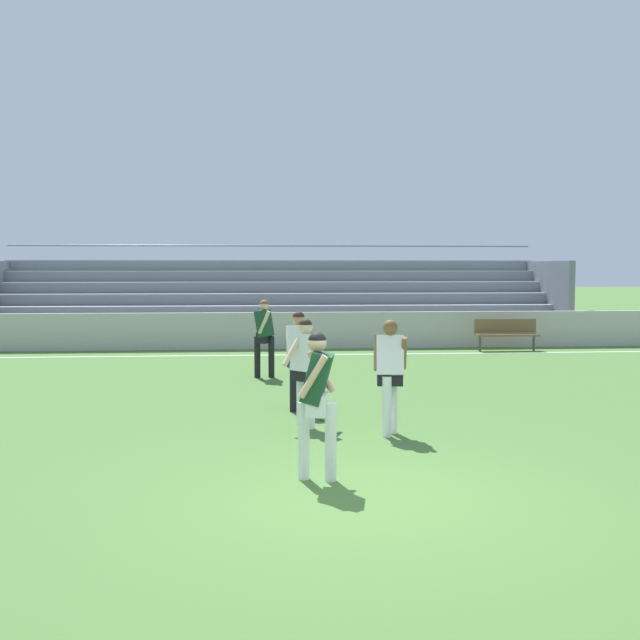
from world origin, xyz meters
name	(u,v)px	position (x,y,z in m)	size (l,w,h in m)	color
ground_plane	(362,496)	(0.00, 0.00, 0.00)	(160.00, 160.00, 0.00)	#477033
field_line_sideline	(298,355)	(0.00, 12.70, 0.00)	(44.00, 0.12, 0.01)	white
sideline_wall	(295,330)	(0.00, 14.26, 0.53)	(48.00, 0.16, 1.06)	#BCB7AD
bleacher_stand	(277,298)	(-0.47, 17.19, 1.36)	(18.41, 4.28, 3.15)	#9EA3AD
bench_near_wall_gap	(506,331)	(5.94, 13.26, 0.55)	(1.80, 0.40, 0.90)	brown
player_white_wide_left	(305,363)	(-0.37, 3.48, 0.95)	(0.74, 0.49, 1.61)	white
player_white_on_ball	(299,352)	(-0.41, 4.76, 0.98)	(0.45, 0.53, 1.65)	black
player_white_dropping_back	(390,367)	(0.78, 2.82, 0.97)	(0.50, 0.41, 1.64)	white
player_dark_challenging	(317,392)	(-0.42, 0.63, 0.99)	(0.46, 0.53, 1.66)	white
player_dark_overlapping	(264,331)	(-0.95, 8.56, 1.00)	(0.45, 0.60, 1.67)	black
soccer_ball	(325,414)	(-0.05, 3.89, 0.11)	(0.22, 0.22, 0.22)	white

